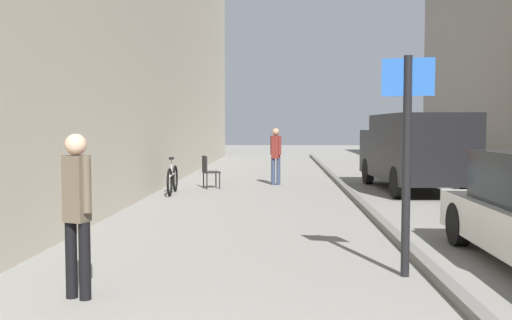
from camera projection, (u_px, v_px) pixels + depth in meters
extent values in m
plane|color=gray|center=(290.00, 199.00, 13.76)|extent=(80.00, 80.00, 0.00)
cube|color=#615F5B|center=(355.00, 197.00, 13.69)|extent=(0.16, 40.00, 0.12)
cylinder|color=#2D3851|center=(278.00, 172.00, 17.01)|extent=(0.12, 0.12, 0.81)
cylinder|color=#2D3851|center=(273.00, 172.00, 17.07)|extent=(0.12, 0.12, 0.81)
cube|color=maroon|center=(276.00, 147.00, 17.00)|extent=(0.27, 0.25, 0.69)
cylinder|color=maroon|center=(280.00, 145.00, 16.95)|extent=(0.10, 0.10, 0.59)
cylinder|color=maroon|center=(272.00, 145.00, 17.04)|extent=(0.10, 0.10, 0.59)
sphere|color=#9E755B|center=(276.00, 132.00, 16.97)|extent=(0.22, 0.22, 0.22)
cylinder|color=black|center=(71.00, 260.00, 5.79)|extent=(0.12, 0.12, 0.80)
cylinder|color=black|center=(85.00, 261.00, 5.73)|extent=(0.12, 0.12, 0.80)
cube|color=brown|center=(77.00, 189.00, 5.71)|extent=(0.27, 0.25, 0.68)
cylinder|color=brown|center=(67.00, 183.00, 5.76)|extent=(0.10, 0.10, 0.58)
cylinder|color=brown|center=(86.00, 184.00, 5.67)|extent=(0.10, 0.10, 0.58)
sphere|color=tan|center=(76.00, 144.00, 5.69)|extent=(0.22, 0.22, 0.22)
cube|color=black|center=(420.00, 147.00, 14.89)|extent=(2.18, 3.70, 1.77)
cube|color=black|center=(396.00, 151.00, 17.40)|extent=(2.06, 1.51, 1.33)
cube|color=black|center=(392.00, 142.00, 17.87)|extent=(1.67, 0.13, 0.58)
cylinder|color=black|center=(368.00, 171.00, 17.29)|extent=(0.26, 0.81, 0.80)
cylinder|color=black|center=(426.00, 171.00, 17.30)|extent=(0.26, 0.81, 0.80)
cylinder|color=black|center=(397.00, 182.00, 13.83)|extent=(0.26, 0.81, 0.80)
cylinder|color=black|center=(469.00, 182.00, 13.85)|extent=(0.26, 0.81, 0.80)
cylinder|color=black|center=(458.00, 224.00, 8.35)|extent=(0.20, 0.64, 0.64)
cylinder|color=black|center=(407.00, 167.00, 6.57)|extent=(0.10, 0.10, 2.60)
cube|color=#2659B2|center=(408.00, 77.00, 6.51)|extent=(0.59, 0.15, 0.44)
torus|color=black|center=(175.00, 178.00, 15.30)|extent=(0.10, 0.72, 0.72)
torus|color=black|center=(170.00, 182.00, 14.26)|extent=(0.10, 0.72, 0.72)
cylinder|color=#B7B7BC|center=(172.00, 175.00, 14.77)|extent=(0.10, 0.95, 0.05)
cylinder|color=#B7B7BC|center=(171.00, 167.00, 14.57)|extent=(0.04, 0.04, 0.40)
cube|color=black|center=(171.00, 158.00, 14.56)|extent=(0.11, 0.25, 0.06)
cylinder|color=black|center=(216.00, 180.00, 16.33)|extent=(0.04, 0.04, 0.45)
cylinder|color=black|center=(220.00, 181.00, 15.98)|extent=(0.04, 0.04, 0.45)
cylinder|color=black|center=(203.00, 180.00, 16.20)|extent=(0.04, 0.04, 0.45)
cylinder|color=black|center=(207.00, 181.00, 15.85)|extent=(0.04, 0.04, 0.45)
cube|color=black|center=(211.00, 172.00, 16.08)|extent=(0.58, 0.58, 0.04)
cube|color=black|center=(205.00, 164.00, 15.99)|extent=(0.21, 0.42, 0.45)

